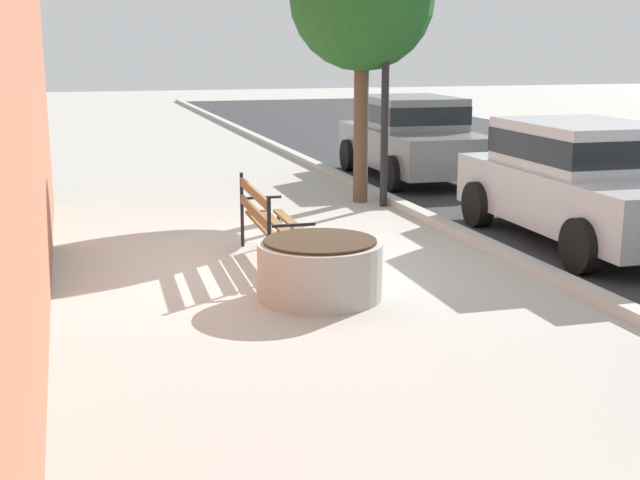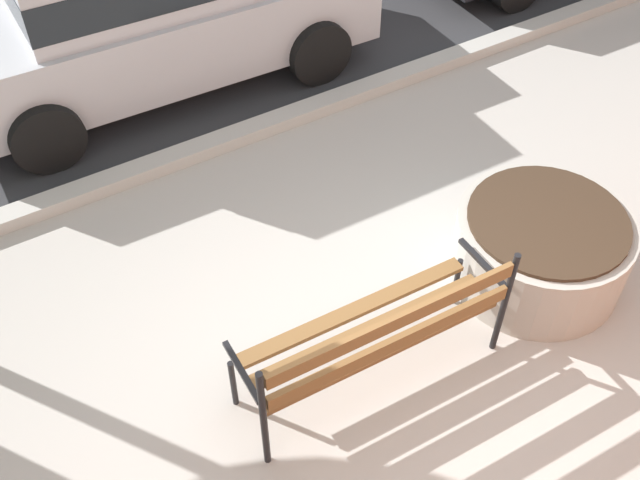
{
  "view_description": "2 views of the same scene",
  "coord_description": "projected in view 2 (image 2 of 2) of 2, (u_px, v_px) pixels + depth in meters",
  "views": [
    {
      "loc": [
        9.57,
        -2.1,
        2.51
      ],
      "look_at": [
        1.56,
        0.29,
        0.6
      ],
      "focal_mm": 47.87,
      "sensor_mm": 36.0,
      "label": 1
    },
    {
      "loc": [
        -1.77,
        -2.1,
        4.32
      ],
      "look_at": [
        -0.0,
        0.82,
        0.75
      ],
      "focal_mm": 42.09,
      "sensor_mm": 36.0,
      "label": 2
    }
  ],
  "objects": [
    {
      "name": "park_bench",
      "position": [
        378.0,
        333.0,
        4.67
      ],
      "size": [
        1.82,
        0.59,
        0.95
      ],
      "color": "brown",
      "rests_on": "ground"
    },
    {
      "name": "concrete_planter",
      "position": [
        540.0,
        248.0,
        5.51
      ],
      "size": [
        1.27,
        1.27,
        0.6
      ],
      "color": "#A8A399",
      "rests_on": "ground"
    },
    {
      "name": "parked_car_silver",
      "position": [
        143.0,
        0.0,
        6.95
      ],
      "size": [
        4.14,
        2.0,
        1.56
      ],
      "color": "#B7B7BC",
      "rests_on": "ground"
    },
    {
      "name": "ground_plane",
      "position": [
        384.0,
        394.0,
        5.0
      ],
      "size": [
        80.0,
        80.0,
        0.0
      ],
      "primitive_type": "plane",
      "color": "#ADA8A0"
    },
    {
      "name": "curb_stone",
      "position": [
        200.0,
        149.0,
        6.67
      ],
      "size": [
        60.0,
        0.2,
        0.12
      ],
      "primitive_type": "cube",
      "color": "#B2AFA8",
      "rests_on": "ground"
    }
  ]
}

